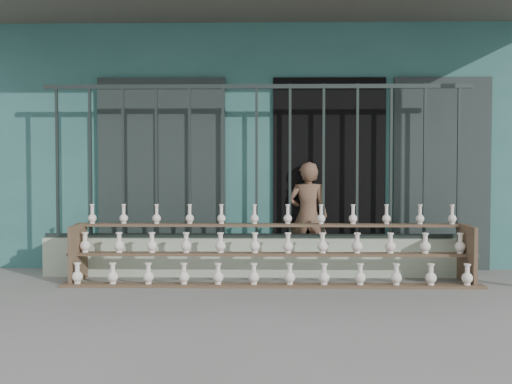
{
  "coord_description": "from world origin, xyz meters",
  "views": [
    {
      "loc": [
        0.12,
        -5.37,
        1.22
      ],
      "look_at": [
        0.0,
        1.0,
        1.0
      ],
      "focal_mm": 40.0,
      "sensor_mm": 36.0,
      "label": 1
    }
  ],
  "objects": [
    {
      "name": "parapet_wall",
      "position": [
        0.0,
        1.3,
        0.23
      ],
      "size": [
        5.0,
        0.2,
        0.45
      ],
      "primitive_type": "cube",
      "color": "beige",
      "rests_on": "ground"
    },
    {
      "name": "ground",
      "position": [
        0.0,
        0.0,
        0.0
      ],
      "size": [
        60.0,
        60.0,
        0.0
      ],
      "primitive_type": "plane",
      "color": "slate"
    },
    {
      "name": "workshop_building",
      "position": [
        0.0,
        4.23,
        1.62
      ],
      "size": [
        7.4,
        6.6,
        3.21
      ],
      "color": "#316762",
      "rests_on": "ground"
    },
    {
      "name": "security_fence",
      "position": [
        -0.0,
        1.3,
        1.35
      ],
      "size": [
        5.0,
        0.04,
        1.8
      ],
      "color": "#283330",
      "rests_on": "parapet_wall"
    },
    {
      "name": "shelf_rack",
      "position": [
        0.17,
        0.89,
        0.36
      ],
      "size": [
        4.5,
        0.68,
        0.85
      ],
      "color": "brown",
      "rests_on": "ground"
    },
    {
      "name": "elderly_woman",
      "position": [
        0.63,
        1.69,
        0.67
      ],
      "size": [
        0.53,
        0.38,
        1.35
      ],
      "primitive_type": "imported",
      "rotation": [
        0.0,
        0.0,
        3.02
      ],
      "color": "brown",
      "rests_on": "ground"
    }
  ]
}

